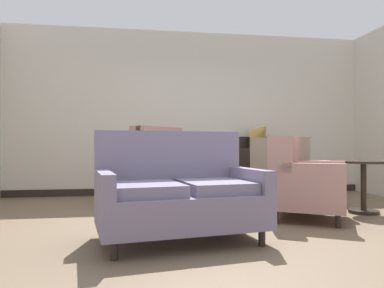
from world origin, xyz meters
The scene contains 12 objects.
ground centered at (0.00, 0.00, 0.00)m, with size 9.07×9.07×0.00m, color brown.
wall_back centered at (0.00, 2.68, 1.46)m, with size 6.64×0.08×2.92m, color silver.
baseboard_back centered at (0.00, 2.63, 0.06)m, with size 6.48×0.03×0.12m, color black.
coffee_table centered at (0.00, 0.53, 0.40)m, with size 0.88×0.88×0.49m.
porcelain_vase centered at (-0.03, 0.52, 0.63)m, with size 0.17×0.17×0.33m.
settee centered at (-0.60, -0.54, 0.41)m, with size 1.56×1.10×1.00m.
armchair_foreground_right centered at (-0.82, 1.36, 0.47)m, with size 1.14×1.14×1.12m.
armchair_beside_settee centered at (0.94, 0.18, 0.42)m, with size 1.12×1.14×0.97m.
armchair_far_left centered at (1.18, 1.13, 0.42)m, with size 1.17×1.15×0.98m.
side_table centered at (1.89, 0.42, 0.41)m, with size 0.57×0.57×0.67m.
sideboard centered at (1.14, 2.39, 0.47)m, with size 0.87×0.38×1.03m.
gramophone centered at (1.19, 2.30, 1.07)m, with size 0.47×0.54×0.52m.
Camera 1 is at (-0.99, -3.82, 0.85)m, focal length 34.04 mm.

